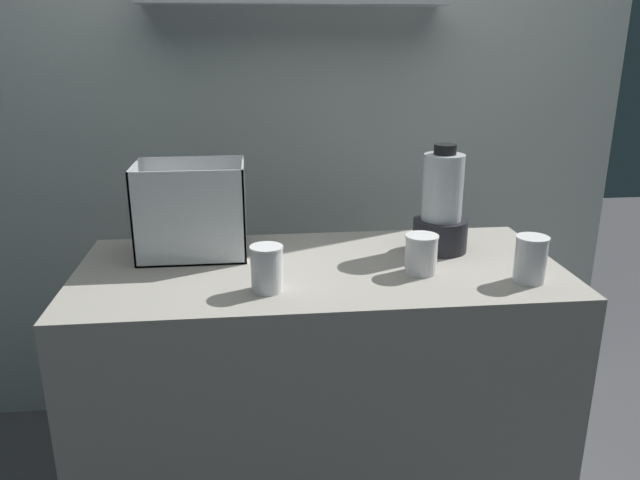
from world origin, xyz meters
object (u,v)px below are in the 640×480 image
juice_cup_mango_far_left (267,271)px  juice_cup_orange_middle (530,261)px  juice_cup_mango_left (421,256)px  blender_pitcher (441,209)px  carrot_display_bin (191,225)px

juice_cup_mango_far_left → juice_cup_orange_middle: 0.71m
juice_cup_mango_left → blender_pitcher: bearing=59.5°
juice_cup_mango_far_left → juice_cup_orange_middle: bearing=-0.8°
juice_cup_orange_middle → blender_pitcher: bearing=120.9°
carrot_display_bin → juice_cup_mango_far_left: (0.22, -0.32, -0.04)m
juice_cup_orange_middle → carrot_display_bin: bearing=160.3°
juice_cup_mango_far_left → juice_cup_mango_left: bearing=11.1°
juice_cup_mango_left → carrot_display_bin: bearing=160.0°
juice_cup_mango_left → juice_cup_mango_far_left: bearing=-168.9°
blender_pitcher → juice_cup_mango_far_left: 0.61m
juice_cup_mango_left → juice_cup_orange_middle: size_ratio=0.87×
juice_cup_mango_far_left → juice_cup_mango_left: (0.43, 0.08, -0.01)m
blender_pitcher → juice_cup_orange_middle: bearing=-59.1°
juice_cup_mango_far_left → juice_cup_mango_left: size_ratio=1.11×
blender_pitcher → juice_cup_mango_far_left: bearing=-153.5°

